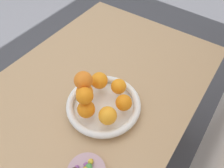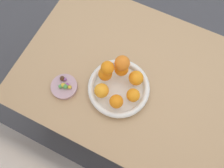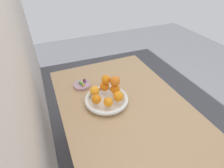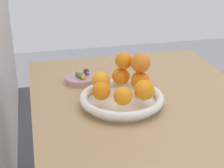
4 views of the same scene
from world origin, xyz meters
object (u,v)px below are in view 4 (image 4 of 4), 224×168
(orange_7, at_px, (140,63))
(candy_ball_6, at_px, (77,74))
(orange_6, at_px, (124,61))
(candy_ball_1, at_px, (84,76))
(dining_table, at_px, (154,134))
(candy_ball_5, at_px, (81,75))
(fruit_bowl, at_px, (122,99))
(candy_dish, at_px, (81,79))
(candy_ball_2, at_px, (86,71))
(orange_5, at_px, (101,81))
(orange_0, at_px, (101,91))
(orange_4, at_px, (121,76))
(candy_ball_0, at_px, (83,77))
(candy_ball_4, at_px, (81,74))
(candy_ball_3, at_px, (87,73))
(orange_1, at_px, (123,96))
(orange_2, at_px, (144,90))
(orange_3, at_px, (140,81))

(orange_7, relative_size, candy_ball_6, 3.41)
(orange_6, xyz_separation_m, candy_ball_1, (0.14, 0.11, -0.10))
(dining_table, bearing_deg, candy_ball_5, 35.75)
(fruit_bowl, height_order, candy_ball_5, candy_ball_5)
(candy_ball_1, bearing_deg, orange_7, -140.91)
(candy_dish, bearing_deg, candy_ball_2, -51.09)
(candy_ball_5, bearing_deg, orange_5, -164.65)
(orange_0, bearing_deg, candy_dish, 6.29)
(dining_table, distance_m, orange_4, 0.22)
(fruit_bowl, height_order, candy_ball_1, fruit_bowl)
(candy_ball_0, height_order, candy_ball_4, candy_ball_4)
(candy_ball_1, distance_m, candy_ball_3, 0.03)
(fruit_bowl, xyz_separation_m, candy_ball_2, (0.24, 0.07, 0.01))
(fruit_bowl, distance_m, candy_ball_4, 0.24)
(candy_ball_1, bearing_deg, orange_6, -142.31)
(orange_1, xyz_separation_m, candy_ball_5, (0.28, 0.08, -0.04))
(candy_ball_1, bearing_deg, candy_ball_0, 162.19)
(orange_4, distance_m, candy_ball_0, 0.17)
(orange_1, bearing_deg, orange_4, -13.05)
(orange_2, distance_m, orange_6, 0.13)
(dining_table, distance_m, candy_ball_4, 0.36)
(orange_4, bearing_deg, fruit_bowl, 166.95)
(candy_ball_2, bearing_deg, candy_ball_4, 128.88)
(orange_0, bearing_deg, orange_7, -73.31)
(candy_ball_1, bearing_deg, fruit_bowl, -157.12)
(orange_4, xyz_separation_m, orange_7, (-0.05, -0.05, 0.06))
(candy_ball_3, bearing_deg, candy_ball_6, 90.48)
(fruit_bowl, distance_m, candy_ball_2, 0.25)
(orange_2, relative_size, orange_4, 1.05)
(orange_7, xyz_separation_m, candy_ball_6, (0.21, 0.17, -0.10))
(orange_1, height_order, orange_3, orange_3)
(orange_3, bearing_deg, orange_0, 106.95)
(candy_ball_0, bearing_deg, candy_ball_1, -17.81)
(orange_3, relative_size, candy_ball_1, 3.99)
(orange_2, height_order, candy_ball_3, orange_2)
(orange_2, bearing_deg, candy_dish, 29.42)
(candy_ball_1, bearing_deg, orange_0, -175.87)
(orange_3, bearing_deg, fruit_bowl, 106.95)
(candy_ball_1, bearing_deg, candy_ball_6, 43.60)
(dining_table, height_order, fruit_bowl, fruit_bowl)
(orange_4, height_order, candy_ball_6, orange_4)
(candy_ball_6, bearing_deg, orange_1, -163.15)
(orange_4, xyz_separation_m, orange_6, (-0.01, -0.01, 0.06))
(orange_0, height_order, orange_6, orange_6)
(orange_2, bearing_deg, candy_ball_0, 31.33)
(orange_7, bearing_deg, candy_ball_1, 39.09)
(candy_ball_4, bearing_deg, candy_ball_6, 49.41)
(candy_ball_6, bearing_deg, orange_0, -171.66)
(orange_1, height_order, candy_ball_6, orange_1)
(orange_5, bearing_deg, candy_ball_5, 15.35)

